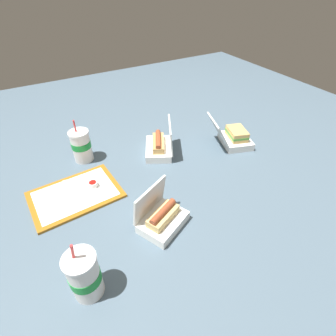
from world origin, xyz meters
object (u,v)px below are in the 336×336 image
at_px(soda_cup_corner, 81,146).
at_px(food_tray, 75,195).
at_px(ketchup_cup, 93,184).
at_px(plastic_fork, 101,193).
at_px(clamshell_hotdog_front, 161,218).
at_px(soda_cup_right, 85,276).
at_px(clamshell_sandwich_center, 234,137).
at_px(clamshell_hotdog_left, 160,146).

bearing_deg(soda_cup_corner, food_tray, 65.86).
xyz_separation_m(ketchup_cup, plastic_fork, (-0.02, 0.06, -0.01)).
xyz_separation_m(plastic_fork, clamshell_hotdog_front, (-0.15, 0.27, 0.03)).
distance_m(food_tray, soda_cup_corner, 0.28).
xyz_separation_m(soda_cup_right, soda_cup_corner, (-0.18, -0.69, -0.00)).
height_order(clamshell_hotdog_front, soda_cup_right, soda_cup_right).
bearing_deg(clamshell_sandwich_center, soda_cup_right, 23.90).
height_order(clamshell_hotdog_left, soda_cup_corner, soda_cup_corner).
bearing_deg(soda_cup_corner, ketchup_cup, 83.79).
bearing_deg(plastic_fork, soda_cup_corner, -97.10).
xyz_separation_m(food_tray, ketchup_cup, (-0.08, -0.00, 0.02)).
bearing_deg(clamshell_sandwich_center, soda_cup_corner, -19.66).
bearing_deg(soda_cup_right, plastic_fork, -113.40).
bearing_deg(soda_cup_corner, plastic_fork, 87.99).
relative_size(ketchup_cup, soda_cup_corner, 0.18).
bearing_deg(clamshell_sandwich_center, clamshell_hotdog_left, -19.10).
height_order(clamshell_hotdog_front, clamshell_hotdog_left, same).
height_order(food_tray, clamshell_hotdog_front, clamshell_hotdog_front).
xyz_separation_m(clamshell_sandwich_center, soda_cup_corner, (0.76, -0.27, 0.04)).
bearing_deg(clamshell_hotdog_front, ketchup_cup, -63.47).
height_order(ketchup_cup, soda_cup_right, soda_cup_right).
distance_m(clamshell_hotdog_left, soda_cup_right, 0.78).
height_order(ketchup_cup, soda_cup_corner, soda_cup_corner).
relative_size(clamshell_hotdog_front, clamshell_hotdog_left, 0.89).
height_order(plastic_fork, clamshell_hotdog_front, clamshell_hotdog_front).
distance_m(ketchup_cup, plastic_fork, 0.06).
bearing_deg(ketchup_cup, clamshell_hotdog_left, -165.37).
xyz_separation_m(ketchup_cup, soda_cup_corner, (-0.03, -0.24, 0.06)).
relative_size(food_tray, clamshell_sandwich_center, 1.44).
height_order(ketchup_cup, clamshell_hotdog_left, clamshell_hotdog_left).
bearing_deg(clamshell_hotdog_left, soda_cup_right, 45.13).
distance_m(plastic_fork, soda_cup_right, 0.43).
bearing_deg(plastic_fork, clamshell_hotdog_front, 113.63).
bearing_deg(clamshell_hotdog_left, clamshell_hotdog_front, 62.18).
height_order(clamshell_hotdog_front, clamshell_sandwich_center, clamshell_hotdog_front).
height_order(clamshell_hotdog_front, soda_cup_corner, soda_cup_corner).
xyz_separation_m(clamshell_sandwich_center, soda_cup_right, (0.94, 0.42, 0.04)).
distance_m(food_tray, clamshell_sandwich_center, 0.87).
xyz_separation_m(clamshell_hotdog_front, soda_cup_right, (0.32, 0.12, 0.05)).
distance_m(plastic_fork, soda_cup_corner, 0.31).
xyz_separation_m(plastic_fork, soda_cup_corner, (-0.01, -0.30, 0.07)).
height_order(ketchup_cup, plastic_fork, ketchup_cup).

